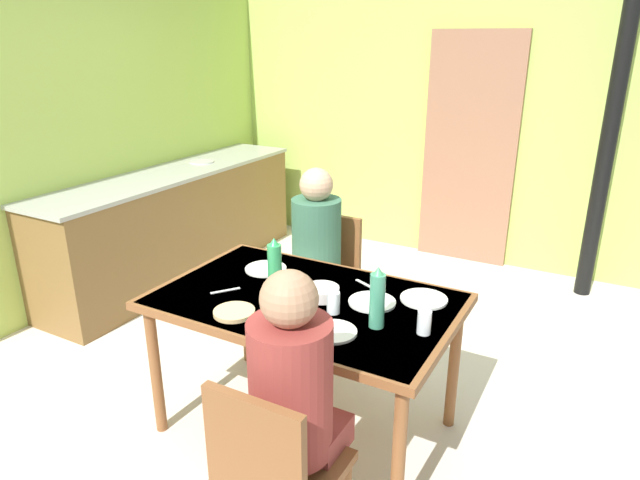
# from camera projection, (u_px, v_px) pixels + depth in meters

# --- Properties ---
(ground_plane) EXTENTS (7.04, 7.04, 0.00)m
(ground_plane) POSITION_uv_depth(u_px,v_px,m) (255.00, 390.00, 3.25)
(ground_plane) COLOR beige
(wall_back) EXTENTS (4.02, 0.10, 2.70)m
(wall_back) POSITION_uv_depth(u_px,v_px,m) (423.00, 106.00, 5.01)
(wall_back) COLOR #A3BD55
(wall_back) RESTS_ON ground_plane
(wall_left) EXTENTS (0.10, 4.06, 2.70)m
(wall_left) POSITION_uv_depth(u_px,v_px,m) (92.00, 119.00, 4.21)
(wall_left) COLOR #A6C256
(wall_left) RESTS_ON ground_plane
(door_wooden) EXTENTS (0.80, 0.05, 2.00)m
(door_wooden) POSITION_uv_depth(u_px,v_px,m) (469.00, 151.00, 4.85)
(door_wooden) COLOR #916048
(door_wooden) RESTS_ON ground_plane
(stove_pipe_column) EXTENTS (0.12, 0.12, 2.70)m
(stove_pipe_column) POSITION_uv_depth(u_px,v_px,m) (612.00, 123.00, 4.02)
(stove_pipe_column) COLOR black
(stove_pipe_column) RESTS_ON ground_plane
(kitchen_counter) EXTENTS (0.61, 2.59, 0.91)m
(kitchen_counter) POSITION_uv_depth(u_px,v_px,m) (176.00, 223.00, 4.73)
(kitchen_counter) COLOR brown
(kitchen_counter) RESTS_ON ground_plane
(dining_table) EXTENTS (1.44, 0.91, 0.75)m
(dining_table) POSITION_uv_depth(u_px,v_px,m) (305.00, 311.00, 2.71)
(dining_table) COLOR brown
(dining_table) RESTS_ON ground_plane
(chair_near_diner) EXTENTS (0.40, 0.40, 0.87)m
(chair_near_diner) POSITION_uv_depth(u_px,v_px,m) (274.00, 472.00, 1.96)
(chair_near_diner) COLOR brown
(chair_near_diner) RESTS_ON ground_plane
(chair_far_diner) EXTENTS (0.40, 0.40, 0.87)m
(chair_far_diner) POSITION_uv_depth(u_px,v_px,m) (326.00, 274.00, 3.58)
(chair_far_diner) COLOR brown
(chair_far_diner) RESTS_ON ground_plane
(person_near_diner) EXTENTS (0.30, 0.37, 0.77)m
(person_near_diner) POSITION_uv_depth(u_px,v_px,m) (293.00, 384.00, 1.97)
(person_near_diner) COLOR brown
(person_near_diner) RESTS_ON ground_plane
(person_far_diner) EXTENTS (0.30, 0.37, 0.77)m
(person_far_diner) POSITION_uv_depth(u_px,v_px,m) (315.00, 239.00, 3.38)
(person_far_diner) COLOR #406351
(person_far_diner) RESTS_ON ground_plane
(water_bottle_green_near) EXTENTS (0.07, 0.07, 0.28)m
(water_bottle_green_near) POSITION_uv_depth(u_px,v_px,m) (377.00, 299.00, 2.38)
(water_bottle_green_near) COLOR #3E916E
(water_bottle_green_near) RESTS_ON dining_table
(water_bottle_green_far) EXTENTS (0.07, 0.07, 0.31)m
(water_bottle_green_far) POSITION_uv_depth(u_px,v_px,m) (275.00, 270.00, 2.64)
(water_bottle_green_far) COLOR #319B57
(water_bottle_green_far) RESTS_ON dining_table
(serving_bowl_center) EXTENTS (0.17, 0.17, 0.05)m
(serving_bowl_center) POSITION_uv_depth(u_px,v_px,m) (322.00, 292.00, 2.68)
(serving_bowl_center) COLOR silver
(serving_bowl_center) RESTS_ON dining_table
(dinner_plate_near_left) EXTENTS (0.21, 0.21, 0.01)m
(dinner_plate_near_left) POSITION_uv_depth(u_px,v_px,m) (333.00, 332.00, 2.37)
(dinner_plate_near_left) COLOR white
(dinner_plate_near_left) RESTS_ON dining_table
(dinner_plate_near_right) EXTENTS (0.23, 0.23, 0.01)m
(dinner_plate_near_right) POSITION_uv_depth(u_px,v_px,m) (424.00, 299.00, 2.67)
(dinner_plate_near_right) COLOR white
(dinner_plate_near_right) RESTS_ON dining_table
(dinner_plate_far_center) EXTENTS (0.23, 0.23, 0.01)m
(dinner_plate_far_center) POSITION_uv_depth(u_px,v_px,m) (372.00, 302.00, 2.63)
(dinner_plate_far_center) COLOR white
(dinner_plate_far_center) RESTS_ON dining_table
(dinner_plate_far_side) EXTENTS (0.22, 0.22, 0.01)m
(dinner_plate_far_side) POSITION_uv_depth(u_px,v_px,m) (266.00, 269.00, 3.01)
(dinner_plate_far_side) COLOR white
(dinner_plate_far_side) RESTS_ON dining_table
(drinking_glass_by_near_diner) EXTENTS (0.06, 0.06, 0.10)m
(drinking_glass_by_near_diner) POSITION_uv_depth(u_px,v_px,m) (333.00, 303.00, 2.53)
(drinking_glass_by_near_diner) COLOR silver
(drinking_glass_by_near_diner) RESTS_ON dining_table
(drinking_glass_by_far_diner) EXTENTS (0.06, 0.06, 0.10)m
(drinking_glass_by_far_diner) POSITION_uv_depth(u_px,v_px,m) (424.00, 322.00, 2.35)
(drinking_glass_by_far_diner) COLOR silver
(drinking_glass_by_far_diner) RESTS_ON dining_table
(bread_plate_sliced) EXTENTS (0.19, 0.19, 0.02)m
(bread_plate_sliced) POSITION_uv_depth(u_px,v_px,m) (234.00, 312.00, 2.53)
(bread_plate_sliced) COLOR #DBB77A
(bread_plate_sliced) RESTS_ON dining_table
(cutlery_knife_near) EXTENTS (0.13, 0.10, 0.00)m
(cutlery_knife_near) POSITION_uv_depth(u_px,v_px,m) (288.00, 314.00, 2.53)
(cutlery_knife_near) COLOR silver
(cutlery_knife_near) RESTS_ON dining_table
(cutlery_fork_near) EXTENTS (0.10, 0.13, 0.00)m
(cutlery_fork_near) POSITION_uv_depth(u_px,v_px,m) (225.00, 291.00, 2.76)
(cutlery_fork_near) COLOR silver
(cutlery_fork_near) RESTS_ON dining_table
(cutlery_knife_far) EXTENTS (0.14, 0.08, 0.00)m
(cutlery_knife_far) POSITION_uv_depth(u_px,v_px,m) (366.00, 285.00, 2.83)
(cutlery_knife_far) COLOR silver
(cutlery_knife_far) RESTS_ON dining_table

